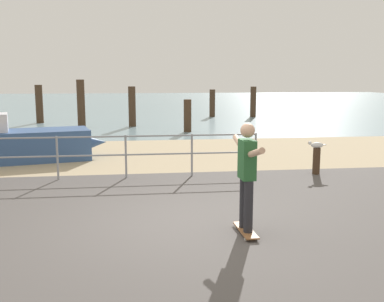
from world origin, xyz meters
TOP-DOWN VIEW (x-y plane):
  - ground_plane at (0.00, -1.00)m, footprint 24.00×10.00m
  - beach_strip at (0.00, 7.00)m, footprint 24.00×6.00m
  - sea_surface at (0.00, 35.00)m, footprint 72.00×50.00m
  - railing_fence at (-3.26, 3.60)m, footprint 11.15×0.05m
  - sailboat at (-4.03, 6.14)m, footprint 5.07×2.38m
  - skateboard at (0.99, -0.60)m, footprint 0.22×0.81m
  - skateboarder at (0.99, -0.60)m, footprint 0.22×1.45m
  - bollard_short at (3.79, 3.40)m, footprint 0.18×0.18m
  - seagull at (3.78, 3.40)m, footprint 0.49×0.14m
  - groyne_post_0 at (-5.50, 17.36)m, footprint 0.37×0.37m
  - groyne_post_1 at (-3.11, 14.89)m, footprint 0.37×0.37m
  - groyne_post_2 at (-0.72, 14.99)m, footprint 0.35×0.35m
  - groyne_post_3 at (1.68, 12.49)m, footprint 0.33×0.33m
  - groyne_post_4 at (4.07, 19.85)m, footprint 0.34×0.34m
  - groyne_post_5 at (6.46, 19.36)m, footprint 0.35×0.35m

SIDE VIEW (x-z plane):
  - ground_plane at x=0.00m, z-range -0.02..0.02m
  - beach_strip at x=0.00m, z-range -0.02..0.02m
  - sea_surface at x=0.00m, z-range -0.02..0.02m
  - skateboard at x=0.99m, z-range 0.03..0.11m
  - bollard_short at x=3.79m, z-range 0.00..0.68m
  - sailboat at x=-4.03m, z-range -2.15..3.19m
  - railing_fence at x=-3.26m, z-range 0.17..1.22m
  - groyne_post_3 at x=1.68m, z-range 0.00..1.43m
  - seagull at x=3.78m, z-range 0.67..0.84m
  - groyne_post_4 at x=4.07m, z-range 0.00..1.65m
  - groyne_post_5 at x=6.46m, z-range 0.00..1.83m
  - groyne_post_2 at x=-0.72m, z-range 0.00..1.95m
  - groyne_post_0 at x=-5.50m, z-range 0.00..1.99m
  - skateboarder at x=0.99m, z-range 0.19..1.84m
  - groyne_post_1 at x=-3.11m, z-range 0.00..2.28m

